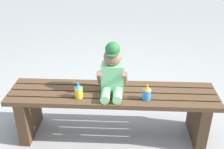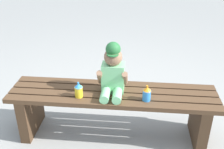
% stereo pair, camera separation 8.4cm
% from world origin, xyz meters
% --- Properties ---
extents(ground_plane, '(16.00, 16.00, 0.00)m').
position_xyz_m(ground_plane, '(0.00, 0.00, 0.00)').
color(ground_plane, '#999993').
extents(park_bench, '(1.62, 0.38, 0.42)m').
position_xyz_m(park_bench, '(0.00, 0.00, 0.29)').
color(park_bench, '#513823').
rests_on(park_bench, ground_plane).
extents(child_figure, '(0.23, 0.27, 0.40)m').
position_xyz_m(child_figure, '(-0.00, 0.00, 0.59)').
color(child_figure, '#7FCC8C').
rests_on(child_figure, park_bench).
extents(sippy_cup_left, '(0.06, 0.06, 0.12)m').
position_xyz_m(sippy_cup_left, '(-0.25, -0.09, 0.47)').
color(sippy_cup_left, yellow).
rests_on(sippy_cup_left, park_bench).
extents(sippy_cup_right, '(0.06, 0.06, 0.12)m').
position_xyz_m(sippy_cup_right, '(0.26, -0.09, 0.47)').
color(sippy_cup_right, '#338CE5').
rests_on(sippy_cup_right, park_bench).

